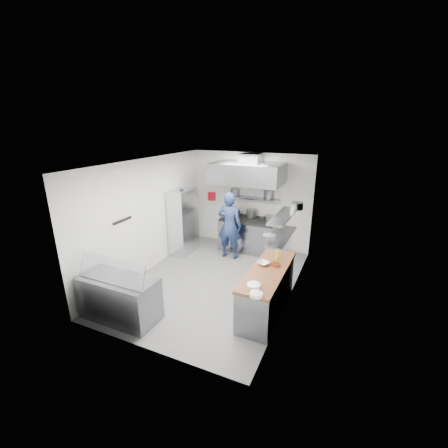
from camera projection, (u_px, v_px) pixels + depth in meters
The scene contains 36 objects.
floor at pixel (214, 281), 7.15m from camera, with size 5.00×5.00×0.00m, color #575759.
ceiling at pixel (212, 162), 6.26m from camera, with size 5.00×5.00×0.00m, color silver.
wall_back at pixel (250, 200), 8.86m from camera, with size 3.60×0.02×2.80m, color white.
wall_front at pixel (140, 274), 4.55m from camera, with size 3.60×0.02×2.80m, color white.
wall_left at pixel (148, 216), 7.41m from camera, with size 5.00×0.02×2.80m, color white.
wall_right at pixel (293, 237), 6.00m from camera, with size 5.00×0.02×2.80m, color white.
gas_range at pixel (248, 235), 8.78m from camera, with size 1.60×0.80×0.90m, color gray.
cooktop at pixel (249, 220), 8.63m from camera, with size 1.57×0.78×0.06m, color black.
stock_pot_left at pixel (235, 213), 8.85m from camera, with size 0.30×0.30×0.20m, color slate.
stock_pot_mid at pixel (251, 213), 8.75m from camera, with size 0.31×0.31×0.24m, color slate.
stock_pot_right at pixel (269, 218), 8.39m from camera, with size 0.29×0.29×0.16m, color slate.
over_range_shelf at pixel (252, 198), 8.65m from camera, with size 1.60×0.30×0.04m, color gray.
shelf_pot_a at pixel (235, 192), 8.93m from camera, with size 0.27×0.27×0.18m, color slate.
shelf_pot_b at pixel (269, 194), 8.60m from camera, with size 0.32×0.32×0.22m, color slate.
extractor_hood at pixel (248, 173), 8.04m from camera, with size 1.90×1.15×0.55m, color gray.
hood_duct at pixel (251, 158), 8.11m from camera, with size 0.55×0.55×0.24m, color slate.
red_firebox at pixel (212, 196), 9.29m from camera, with size 0.22×0.10×0.26m, color #B70E1E.
chef at pixel (229, 225), 8.14m from camera, with size 0.68×0.45×1.87m, color navy.
wire_rack at pixel (183, 222), 8.48m from camera, with size 0.50×0.90×1.85m, color silver.
rack_bin_a at pixel (179, 229), 8.29m from camera, with size 0.17×0.22×0.20m, color white.
rack_bin_b at pixel (186, 207), 8.53m from camera, with size 0.15×0.19×0.17m, color yellow.
rack_jar at pixel (182, 192), 8.09m from camera, with size 0.10×0.10×0.18m, color black.
knife_strip at pixel (122, 220), 6.57m from camera, with size 0.04×0.55×0.05m, color black.
prep_counter_base at pixel (267, 291), 5.92m from camera, with size 0.62×2.00×0.84m, color gray.
prep_counter_top at pixel (268, 271), 5.78m from camera, with size 0.65×2.04×0.06m, color brown.
plate_stack_a at pixel (256, 294), 4.87m from camera, with size 0.22×0.22×0.06m, color white.
plate_stack_b at pixel (254, 286), 5.14m from camera, with size 0.24×0.24×0.06m, color white.
copper_pan at pixel (276, 264), 5.91m from camera, with size 0.17×0.17×0.06m, color #D2633B.
squeeze_bottle at pixel (277, 255), 6.20m from camera, with size 0.06×0.06×0.18m, color yellow.
mixing_bowl at pixel (263, 263), 5.96m from camera, with size 0.23×0.23×0.06m, color white.
wall_shelf_lower at pixel (282, 237), 5.77m from camera, with size 0.30×1.30×0.04m, color gray.
wall_shelf_upper at pixel (284, 216), 5.64m from camera, with size 0.30×1.30×0.04m, color gray.
shelf_pot_c at pixel (269, 237), 5.54m from camera, with size 0.24×0.24×0.10m, color slate.
shelf_pot_d at pixel (297, 206), 5.98m from camera, with size 0.24×0.24×0.14m, color slate.
display_case at pixel (120, 298), 5.68m from camera, with size 1.50×0.70×0.85m, color gray.
display_glass at pixel (111, 270), 5.37m from camera, with size 1.47×0.02×0.45m, color silver.
Camera 1 is at (2.84, -5.68, 3.58)m, focal length 24.00 mm.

